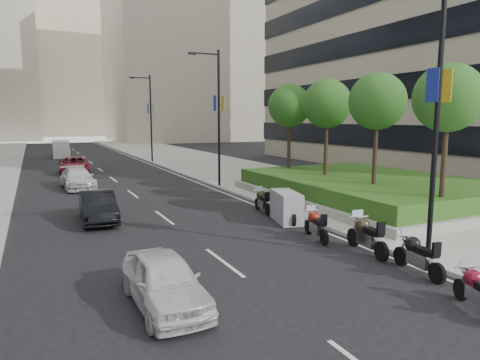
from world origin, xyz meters
TOP-DOWN VIEW (x-y plane):
  - ground at (0.00, 0.00)m, footprint 160.00×160.00m
  - sidewalk_right at (9.00, 30.00)m, footprint 10.00×100.00m
  - lane_edge at (3.70, 30.00)m, footprint 0.12×100.00m
  - lane_centre at (-1.50, 30.00)m, footprint 0.12×100.00m
  - building_cream_right at (22.00, 80.00)m, footprint 28.00×24.00m
  - building_cream_centre at (2.00, 120.00)m, footprint 30.00×24.00m
  - planter at (10.00, 10.00)m, footprint 10.00×14.00m
  - hedge at (10.00, 10.00)m, footprint 9.40×13.40m
  - tree_0 at (8.50, 4.00)m, footprint 2.80×2.80m
  - tree_1 at (8.50, 8.00)m, footprint 2.80×2.80m
  - tree_2 at (8.50, 12.00)m, footprint 2.80×2.80m
  - tree_3 at (8.50, 16.00)m, footprint 2.80×2.80m
  - lamp_post_0 at (4.14, 1.00)m, footprint 2.34×0.45m
  - lamp_post_1 at (4.14, 18.00)m, footprint 2.34×0.45m
  - lamp_post_2 at (4.14, 36.00)m, footprint 2.34×0.45m
  - motorcycle_1 at (2.55, -1.92)m, footprint 0.92×1.85m
  - motorcycle_2 at (3.30, 0.54)m, footprint 0.72×2.17m
  - motorcycle_3 at (3.30, 2.74)m, footprint 0.79×2.37m
  - motorcycle_4 at (2.76, 4.90)m, footprint 0.75×2.07m
  - motorcycle_5 at (3.20, 7.77)m, footprint 1.46×2.42m
  - motorcycle_6 at (3.20, 9.98)m, footprint 0.70×2.10m
  - car_a at (-4.13, 1.65)m, footprint 1.60×3.87m
  - car_b at (-4.38, 11.56)m, footprint 1.61×4.18m
  - car_c at (-4.34, 21.69)m, footprint 2.15×4.74m
  - car_d at (-3.86, 30.14)m, footprint 2.58×5.20m
  - delivery_van at (-3.89, 47.27)m, footprint 1.97×4.76m

SIDE VIEW (x-z plane):
  - ground at x=0.00m, z-range 0.00..0.00m
  - lane_edge at x=3.70m, z-range 0.00..0.01m
  - lane_centre at x=-1.50m, z-range 0.00..0.01m
  - sidewalk_right at x=9.00m, z-range 0.00..0.15m
  - planter at x=10.00m, z-range 0.15..0.55m
  - motorcycle_1 at x=2.55m, z-range 0.03..1.01m
  - motorcycle_4 at x=2.76m, z-range 0.04..1.08m
  - motorcycle_6 at x=3.20m, z-range 0.04..1.08m
  - motorcycle_2 at x=3.30m, z-range 0.04..1.12m
  - motorcycle_3 at x=3.30m, z-range 0.04..1.23m
  - car_a at x=-4.13m, z-range 0.00..1.31m
  - car_c at x=-4.34m, z-range 0.00..1.35m
  - car_b at x=-4.38m, z-range 0.00..1.36m
  - motorcycle_5 at x=3.20m, z-range 0.00..1.37m
  - car_d at x=-3.86m, z-range 0.00..1.42m
  - delivery_van at x=-3.89m, z-range -0.07..1.91m
  - hedge at x=10.00m, z-range 0.55..1.35m
  - lamp_post_0 at x=4.14m, z-range 0.57..9.57m
  - lamp_post_1 at x=4.14m, z-range 0.57..9.57m
  - lamp_post_2 at x=4.14m, z-range 0.57..9.57m
  - tree_0 at x=8.50m, z-range 2.27..8.57m
  - tree_1 at x=8.50m, z-range 2.27..8.57m
  - tree_2 at x=8.50m, z-range 2.27..8.57m
  - tree_3 at x=8.50m, z-range 2.27..8.57m
  - building_cream_right at x=22.00m, z-range 0.00..36.00m
  - building_cream_centre at x=2.00m, z-range 0.00..38.00m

